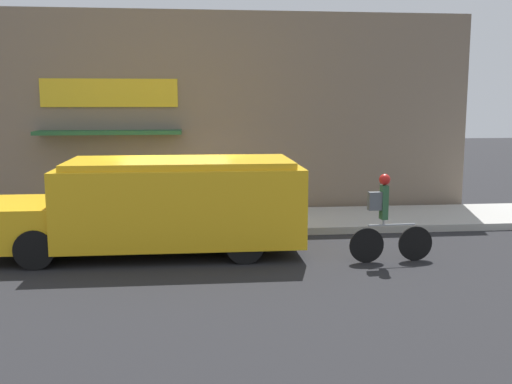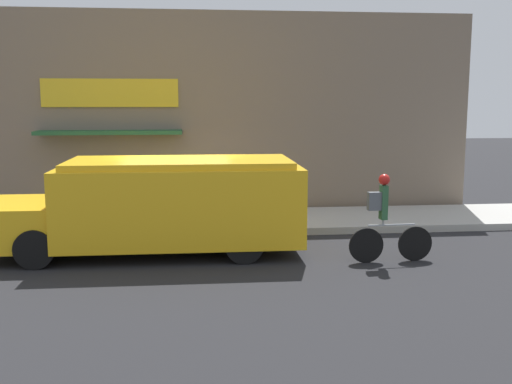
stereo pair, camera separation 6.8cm
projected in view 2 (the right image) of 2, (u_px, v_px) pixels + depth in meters
name	position (u px, v px, depth m)	size (l,w,h in m)	color
ground_plane	(177.00, 238.00, 14.01)	(70.00, 70.00, 0.00)	#232326
sidewalk	(178.00, 223.00, 15.36)	(28.00, 2.78, 0.17)	#ADAAA3
storefront	(176.00, 114.00, 16.59)	(16.72, 1.00, 5.63)	#756656
school_bus	(160.00, 204.00, 12.53)	(6.53, 2.78, 1.99)	yellow
cyclist	(386.00, 220.00, 11.84)	(1.72, 0.22, 1.78)	black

